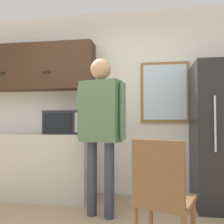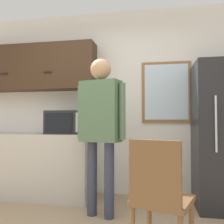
{
  "view_description": "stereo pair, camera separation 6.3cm",
  "coord_description": "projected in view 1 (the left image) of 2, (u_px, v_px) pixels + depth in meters",
  "views": [
    {
      "loc": [
        0.61,
        -1.74,
        1.06
      ],
      "look_at": [
        0.17,
        1.05,
        1.17
      ],
      "focal_mm": 40.0,
      "sensor_mm": 36.0,
      "label": 1
    },
    {
      "loc": [
        0.67,
        -1.73,
        1.06
      ],
      "look_at": [
        0.17,
        1.05,
        1.17
      ],
      "focal_mm": 40.0,
      "sensor_mm": 36.0,
      "label": 2
    }
  ],
  "objects": [
    {
      "name": "back_wall",
      "position": [
        110.0,
        102.0,
        3.73
      ],
      "size": [
        6.0,
        0.06,
        2.7
      ],
      "color": "white",
      "rests_on": "ground_plane"
    },
    {
      "name": "counter",
      "position": [
        23.0,
        165.0,
        3.55
      ],
      "size": [
        1.98,
        0.62,
        0.89
      ],
      "color": "#BCB7AD",
      "rests_on": "ground_plane"
    },
    {
      "name": "upper_cabinets",
      "position": [
        29.0,
        68.0,
        3.76
      ],
      "size": [
        1.98,
        0.33,
        0.68
      ],
      "color": "#3D2819"
    },
    {
      "name": "microwave",
      "position": [
        66.0,
        122.0,
        3.42
      ],
      "size": [
        0.53,
        0.39,
        0.32
      ],
      "color": "#232326",
      "rests_on": "counter"
    },
    {
      "name": "person",
      "position": [
        101.0,
        119.0,
        2.81
      ],
      "size": [
        0.58,
        0.33,
        1.77
      ],
      "rotation": [
        0.0,
        0.0,
        -0.26
      ],
      "color": "#33384C",
      "rests_on": "ground_plane"
    },
    {
      "name": "chair",
      "position": [
        162.0,
        194.0,
        1.86
      ],
      "size": [
        0.53,
        0.53,
        0.93
      ],
      "rotation": [
        0.0,
        0.0,
        2.82
      ],
      "color": "brown",
      "rests_on": "ground_plane"
    },
    {
      "name": "window",
      "position": [
        165.0,
        92.0,
        3.57
      ],
      "size": [
        0.69,
        0.05,
        0.87
      ],
      "color": "olive"
    }
  ]
}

